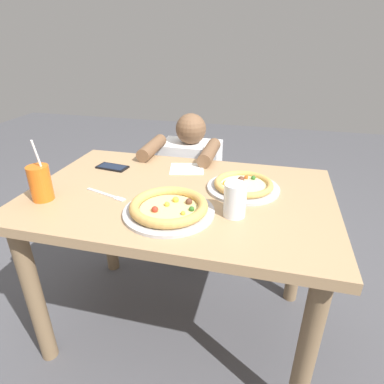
{
  "coord_description": "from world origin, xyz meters",
  "views": [
    {
      "loc": [
        0.34,
        -1.15,
        1.34
      ],
      "look_at": [
        0.07,
        -0.04,
        0.78
      ],
      "focal_mm": 30.34,
      "sensor_mm": 36.0,
      "label": 1
    }
  ],
  "objects_px": {
    "pizza_near": "(169,208)",
    "pizza_far": "(243,185)",
    "drink_cup_colored": "(40,183)",
    "cell_phone": "(112,167)",
    "fork": "(107,195)",
    "water_cup_clear": "(235,199)",
    "diner_seated": "(191,192)"
  },
  "relations": [
    {
      "from": "water_cup_clear",
      "to": "diner_seated",
      "type": "xyz_separation_m",
      "value": [
        -0.36,
        0.77,
        -0.38
      ]
    },
    {
      "from": "fork",
      "to": "pizza_far",
      "type": "bearing_deg",
      "value": 19.91
    },
    {
      "from": "pizza_near",
      "to": "drink_cup_colored",
      "type": "height_order",
      "value": "drink_cup_colored"
    },
    {
      "from": "fork",
      "to": "drink_cup_colored",
      "type": "bearing_deg",
      "value": -158.06
    },
    {
      "from": "water_cup_clear",
      "to": "diner_seated",
      "type": "distance_m",
      "value": 0.93
    },
    {
      "from": "pizza_near",
      "to": "cell_phone",
      "type": "height_order",
      "value": "pizza_near"
    },
    {
      "from": "pizza_far",
      "to": "cell_phone",
      "type": "height_order",
      "value": "pizza_far"
    },
    {
      "from": "water_cup_clear",
      "to": "fork",
      "type": "height_order",
      "value": "water_cup_clear"
    },
    {
      "from": "pizza_far",
      "to": "drink_cup_colored",
      "type": "bearing_deg",
      "value": -159.47
    },
    {
      "from": "water_cup_clear",
      "to": "drink_cup_colored",
      "type": "bearing_deg",
      "value": -175.47
    },
    {
      "from": "cell_phone",
      "to": "diner_seated",
      "type": "xyz_separation_m",
      "value": [
        0.27,
        0.46,
        -0.32
      ]
    },
    {
      "from": "pizza_far",
      "to": "water_cup_clear",
      "type": "height_order",
      "value": "water_cup_clear"
    },
    {
      "from": "pizza_far",
      "to": "fork",
      "type": "bearing_deg",
      "value": -160.09
    },
    {
      "from": "drink_cup_colored",
      "to": "diner_seated",
      "type": "bearing_deg",
      "value": 64.92
    },
    {
      "from": "cell_phone",
      "to": "fork",
      "type": "bearing_deg",
      "value": -67.29
    },
    {
      "from": "pizza_far",
      "to": "cell_phone",
      "type": "distance_m",
      "value": 0.65
    },
    {
      "from": "water_cup_clear",
      "to": "cell_phone",
      "type": "bearing_deg",
      "value": 154.1
    },
    {
      "from": "pizza_near",
      "to": "water_cup_clear",
      "type": "xyz_separation_m",
      "value": [
        0.23,
        0.04,
        0.04
      ]
    },
    {
      "from": "pizza_near",
      "to": "pizza_far",
      "type": "height_order",
      "value": "pizza_near"
    },
    {
      "from": "pizza_near",
      "to": "fork",
      "type": "relative_size",
      "value": 1.69
    },
    {
      "from": "water_cup_clear",
      "to": "cell_phone",
      "type": "distance_m",
      "value": 0.71
    },
    {
      "from": "pizza_near",
      "to": "pizza_far",
      "type": "xyz_separation_m",
      "value": [
        0.24,
        0.27,
        -0.0
      ]
    },
    {
      "from": "fork",
      "to": "diner_seated",
      "type": "xyz_separation_m",
      "value": [
        0.16,
        0.74,
        -0.32
      ]
    },
    {
      "from": "pizza_far",
      "to": "water_cup_clear",
      "type": "bearing_deg",
      "value": -92.26
    },
    {
      "from": "water_cup_clear",
      "to": "fork",
      "type": "relative_size",
      "value": 0.63
    },
    {
      "from": "drink_cup_colored",
      "to": "cell_phone",
      "type": "height_order",
      "value": "drink_cup_colored"
    },
    {
      "from": "pizza_near",
      "to": "cell_phone",
      "type": "distance_m",
      "value": 0.53
    },
    {
      "from": "fork",
      "to": "cell_phone",
      "type": "relative_size",
      "value": 1.25
    },
    {
      "from": "water_cup_clear",
      "to": "cell_phone",
      "type": "relative_size",
      "value": 0.79
    },
    {
      "from": "pizza_near",
      "to": "pizza_far",
      "type": "distance_m",
      "value": 0.36
    },
    {
      "from": "pizza_far",
      "to": "cell_phone",
      "type": "relative_size",
      "value": 1.91
    },
    {
      "from": "pizza_far",
      "to": "diner_seated",
      "type": "relative_size",
      "value": 0.33
    }
  ]
}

